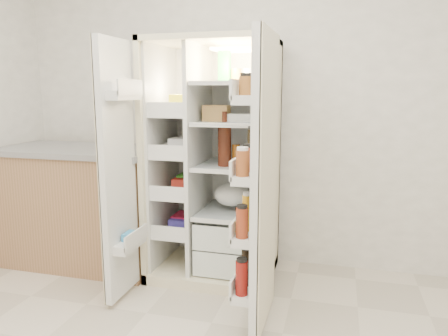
# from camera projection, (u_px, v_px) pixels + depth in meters

# --- Properties ---
(wall_back) EXTENTS (4.00, 0.02, 2.70)m
(wall_back) POSITION_uv_depth(u_px,v_px,m) (250.00, 100.00, 3.46)
(wall_back) COLOR white
(wall_back) RESTS_ON floor
(refrigerator) EXTENTS (0.92, 0.70, 1.80)m
(refrigerator) POSITION_uv_depth(u_px,v_px,m) (218.00, 180.00, 3.29)
(refrigerator) COLOR beige
(refrigerator) RESTS_ON floor
(freezer_door) EXTENTS (0.15, 0.40, 1.72)m
(freezer_door) POSITION_uv_depth(u_px,v_px,m) (118.00, 173.00, 2.82)
(freezer_door) COLOR silver
(freezer_door) RESTS_ON floor
(fridge_door) EXTENTS (0.17, 0.58, 1.72)m
(fridge_door) POSITION_uv_depth(u_px,v_px,m) (261.00, 188.00, 2.48)
(fridge_door) COLOR silver
(fridge_door) RESTS_ON floor
(kitchen_counter) EXTENTS (1.34, 0.71, 0.97)m
(kitchen_counter) POSITION_uv_depth(u_px,v_px,m) (84.00, 205.00, 3.54)
(kitchen_counter) COLOR #A07450
(kitchen_counter) RESTS_ON floor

